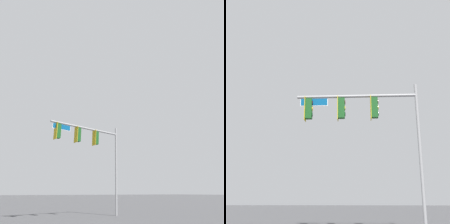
% 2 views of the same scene
% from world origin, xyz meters
% --- Properties ---
extents(signal_pole_near, '(6.38, 1.46, 7.40)m').
position_xyz_m(signal_pole_near, '(-2.15, -8.22, 5.67)').
color(signal_pole_near, gray).
rests_on(signal_pole_near, ground_plane).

